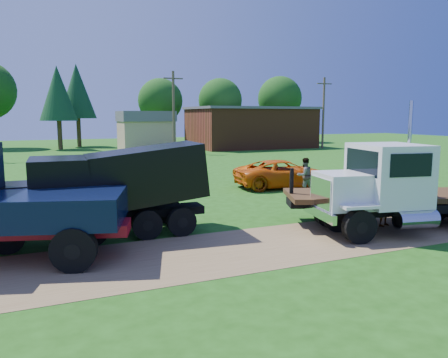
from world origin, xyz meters
name	(u,v)px	position (x,y,z in m)	size (l,w,h in m)	color
ground	(307,240)	(0.00, 0.00, 0.00)	(140.00, 140.00, 0.00)	#1D4C10
dirt_track	(307,240)	(0.00, 0.00, 0.01)	(120.00, 4.20, 0.01)	brown
white_semi_tractor	(390,188)	(3.30, -0.26, 1.61)	(7.98, 3.86, 4.71)	black
black_dump_truck	(108,186)	(-6.03, 3.25, 1.77)	(7.47, 2.53, 3.21)	black
orange_pickup	(284,174)	(5.02, 9.86, 0.80)	(2.66, 5.77, 1.60)	#D9590A
flatbed_trailer	(398,200)	(4.53, 0.57, 0.93)	(8.85, 5.50, 2.18)	#3B2512
spectator_a	(385,202)	(3.78, 0.43, 0.93)	(0.67, 0.44, 1.85)	#999999
spectator_b	(304,175)	(5.08, 7.79, 0.96)	(0.93, 0.72, 1.91)	#999999
brick_building	(250,127)	(18.00, 40.00, 2.66)	(15.40, 10.40, 5.30)	brown
tan_shed	(146,130)	(4.00, 40.00, 2.42)	(6.20, 5.40, 4.70)	tan
utility_poles	(174,111)	(6.00, 35.00, 4.71)	(42.20, 0.28, 9.00)	#4C3C2B
tree_row	(125,97)	(3.40, 49.39, 6.73)	(57.57, 11.99, 11.08)	#332615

